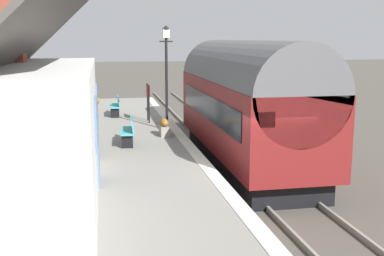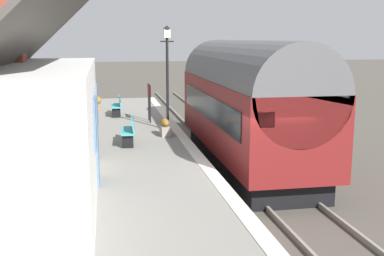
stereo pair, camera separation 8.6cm
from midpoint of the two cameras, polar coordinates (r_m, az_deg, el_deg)
ground_plane at (r=13.12m, az=7.44°, el=-8.87°), size 160.00×160.00×0.00m
platform at (r=12.39m, az=-12.38°, el=-7.92°), size 32.00×6.76×0.95m
platform_edge_coping at (r=12.53m, az=2.38°, el=-5.16°), size 32.00×0.36×0.02m
rail_near at (r=13.66m, az=13.99°, el=-7.99°), size 52.00×0.08×0.14m
rail_far at (r=13.15m, az=8.20°, el=-8.52°), size 52.00×0.08×0.14m
train at (r=16.24m, az=6.74°, el=3.01°), size 9.59×2.73×4.32m
station_building at (r=10.27m, az=-21.56°, el=-0.27°), size 7.53×3.86×5.77m
bench_by_lamp at (r=15.67m, az=-7.40°, el=-0.24°), size 1.42×0.49×0.88m
bench_mid_platform at (r=21.59m, az=-8.87°, el=2.73°), size 1.40×0.44×0.88m
planter_by_door at (r=23.34m, az=-13.11°, el=2.63°), size 0.76×0.32×0.54m
planter_bench_left at (r=16.99m, az=-3.11°, el=0.07°), size 0.74×0.32×0.62m
planter_under_sign at (r=20.32m, az=-14.37°, el=1.45°), size 1.02×0.32×0.57m
planter_edge_near at (r=23.53m, az=-11.38°, el=3.01°), size 0.53×0.53×0.76m
lamp_post_platform at (r=17.78m, az=-2.87°, el=8.38°), size 0.32×0.50×3.91m
station_sign_board at (r=19.77m, az=-5.05°, el=4.17°), size 0.96×0.06×1.57m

